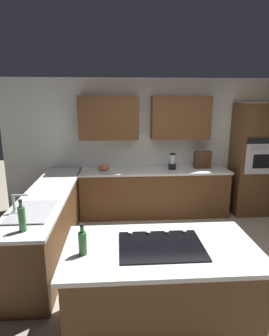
# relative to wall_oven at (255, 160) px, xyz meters

# --- Properties ---
(ground_plane) EXTENTS (14.00, 14.00, 0.00)m
(ground_plane) POSITION_rel_wall_oven_xyz_m (1.85, 1.72, -1.07)
(ground_plane) COLOR #9E937F
(wall_back) EXTENTS (6.00, 0.44, 2.60)m
(wall_back) POSITION_rel_wall_oven_xyz_m (1.93, -0.32, 0.38)
(wall_back) COLOR silver
(wall_back) RESTS_ON ground
(lower_cabinets_back) EXTENTS (2.80, 0.60, 0.86)m
(lower_cabinets_back) POSITION_rel_wall_oven_xyz_m (1.95, -0.00, -0.64)
(lower_cabinets_back) COLOR brown
(lower_cabinets_back) RESTS_ON ground
(countertop_back) EXTENTS (2.84, 0.64, 0.04)m
(countertop_back) POSITION_rel_wall_oven_xyz_m (1.95, -0.00, -0.19)
(countertop_back) COLOR silver
(countertop_back) RESTS_ON lower_cabinets_back
(lower_cabinets_side) EXTENTS (0.60, 2.90, 0.86)m
(lower_cabinets_side) POSITION_rel_wall_oven_xyz_m (3.67, 1.17, -0.64)
(lower_cabinets_side) COLOR brown
(lower_cabinets_side) RESTS_ON ground
(countertop_side) EXTENTS (0.64, 2.94, 0.04)m
(countertop_side) POSITION_rel_wall_oven_xyz_m (3.67, 1.17, -0.19)
(countertop_side) COLOR silver
(countertop_side) RESTS_ON lower_cabinets_side
(island_base) EXTENTS (1.69, 0.87, 0.86)m
(island_base) POSITION_rel_wall_oven_xyz_m (2.27, 2.81, -0.64)
(island_base) COLOR brown
(island_base) RESTS_ON ground
(island_top) EXTENTS (1.77, 0.95, 0.04)m
(island_top) POSITION_rel_wall_oven_xyz_m (2.27, 2.81, -0.19)
(island_top) COLOR silver
(island_top) RESTS_ON island_base
(wall_oven) EXTENTS (0.80, 0.66, 2.14)m
(wall_oven) POSITION_rel_wall_oven_xyz_m (0.00, 0.00, 0.00)
(wall_oven) COLOR brown
(wall_oven) RESTS_ON ground
(sink_unit) EXTENTS (0.46, 0.70, 0.23)m
(sink_unit) POSITION_rel_wall_oven_xyz_m (3.68, 1.94, -0.15)
(sink_unit) COLOR #515456
(sink_unit) RESTS_ON countertop_side
(cooktop) EXTENTS (0.76, 0.56, 0.03)m
(cooktop) POSITION_rel_wall_oven_xyz_m (2.27, 2.80, -0.17)
(cooktop) COLOR black
(cooktop) RESTS_ON island_top
(blender) EXTENTS (0.15, 0.15, 0.31)m
(blender) POSITION_rel_wall_oven_xyz_m (1.60, -0.04, -0.04)
(blender) COLOR black
(blender) RESTS_ON countertop_back
(mixing_bowl) EXTENTS (0.22, 0.22, 0.12)m
(mixing_bowl) POSITION_rel_wall_oven_xyz_m (2.90, -0.04, -0.11)
(mixing_bowl) COLOR #CC724C
(mixing_bowl) RESTS_ON countertop_back
(spice_rack) EXTENTS (0.32, 0.11, 0.33)m
(spice_rack) POSITION_rel_wall_oven_xyz_m (1.00, -0.08, -0.01)
(spice_rack) COLOR #472B19
(spice_rack) RESTS_ON countertop_back
(dish_soap_bottle) EXTENTS (0.07, 0.07, 0.34)m
(dish_soap_bottle) POSITION_rel_wall_oven_xyz_m (3.62, 2.42, -0.03)
(dish_soap_bottle) COLOR #336B38
(dish_soap_bottle) RESTS_ON countertop_side
(oil_bottle) EXTENTS (0.07, 0.07, 0.28)m
(oil_bottle) POSITION_rel_wall_oven_xyz_m (2.96, 2.89, -0.06)
(oil_bottle) COLOR #336B38
(oil_bottle) RESTS_ON island_top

